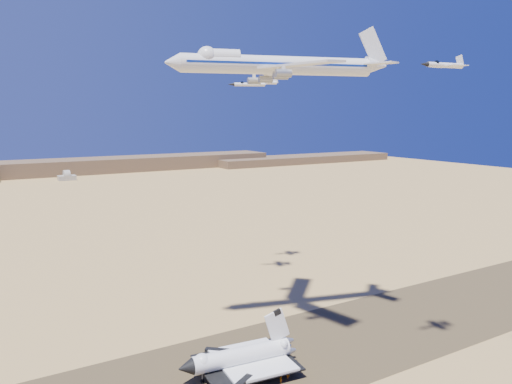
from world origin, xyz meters
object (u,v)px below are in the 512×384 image
shuttle (241,358)px  carrier_747 (272,65)px  crew_a (265,375)px  crew_c (288,376)px  chase_jet_c (249,84)px  chase_jet_d (264,83)px  crew_b (281,380)px  chase_jet_a (444,65)px

shuttle → carrier_747: 87.95m
crew_a → crew_c: size_ratio=0.88×
chase_jet_c → chase_jet_d: size_ratio=1.07×
crew_a → crew_c: (4.88, -4.17, 0.11)m
carrier_747 → crew_b: 92.62m
chase_jet_a → chase_jet_d: chase_jet_d is taller
chase_jet_c → chase_jet_d: (15.15, 12.93, 1.92)m
carrier_747 → chase_jet_d: (34.61, 60.62, -0.90)m
crew_c → crew_b: bearing=57.0°
shuttle → crew_a: bearing=-44.0°
carrier_747 → crew_b: size_ratio=38.08×
shuttle → chase_jet_d: (55.23, 76.93, 83.03)m
crew_c → carrier_747: bearing=-66.9°
crew_a → chase_jet_d: size_ratio=0.11×
crew_b → crew_c: size_ratio=1.03×
crew_b → shuttle: bearing=32.4°
crew_b → chase_jet_a: 95.64m
shuttle → crew_a: size_ratio=22.09×
chase_jet_c → carrier_747: bearing=-89.6°
shuttle → chase_jet_d: size_ratio=2.47×
chase_jet_c → chase_jet_a: bearing=-63.1°
crew_b → chase_jet_d: 132.20m
crew_a → chase_jet_c: bearing=-41.3°
shuttle → chase_jet_c: size_ratio=2.31×
crew_b → crew_c: bearing=-80.2°
carrier_747 → crew_a: carrier_747 is taller
carrier_747 → crew_c: size_ratio=39.35×
crew_a → chase_jet_a: bearing=-130.9°
carrier_747 → crew_b: carrier_747 is taller
chase_jet_a → chase_jet_d: size_ratio=1.02×
chase_jet_d → shuttle: bearing=-109.6°
chase_jet_c → chase_jet_d: bearing=63.1°
crew_c → chase_jet_c: size_ratio=0.12×
crew_b → crew_a: bearing=23.4°
shuttle → carrier_747: (20.62, 16.32, 83.93)m
carrier_747 → crew_b: bearing=-101.1°
crew_b → chase_jet_d: (48.26, 87.33, 86.73)m
crew_c → chase_jet_a: 94.66m
crew_c → chase_jet_d: chase_jet_d is taller
chase_jet_d → crew_a: bearing=-105.4°
shuttle → crew_c: size_ratio=19.48×
shuttle → chase_jet_a: 97.89m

